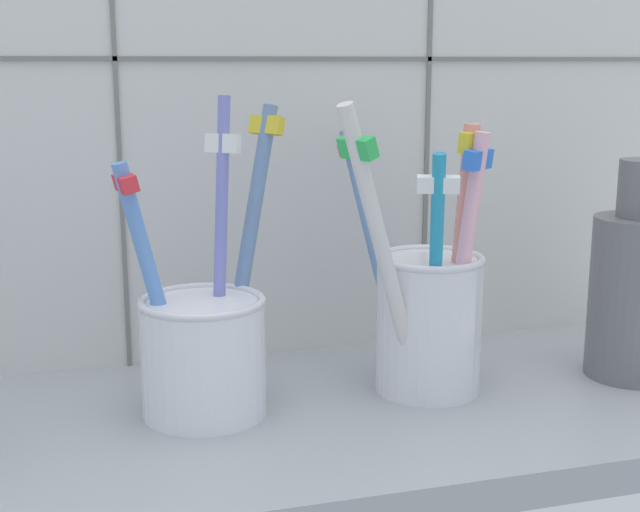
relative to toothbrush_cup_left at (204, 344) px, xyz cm
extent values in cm
cube|color=#9EA3A8|center=(6.93, -1.46, -5.19)|extent=(64.00, 22.00, 2.00)
cube|color=silver|center=(6.93, 10.54, 16.31)|extent=(64.00, 2.00, 45.00)
cube|color=gray|center=(-3.73, 9.44, 16.31)|extent=(0.30, 0.20, 45.00)
cube|color=gray|center=(17.60, 9.44, 16.31)|extent=(0.30, 0.20, 45.00)
cube|color=gray|center=(6.93, 9.44, 16.15)|extent=(64.00, 0.20, 0.30)
cylinder|color=white|center=(-0.08, -0.15, -0.80)|extent=(7.19, 7.19, 6.78)
torus|color=silver|center=(-0.08, -0.15, 2.59)|extent=(7.33, 7.33, 0.50)
cylinder|color=#6585B5|center=(3.16, 2.66, 4.78)|extent=(5.14, 4.55, 17.39)
cube|color=yellow|center=(4.77, 4.02, 12.19)|extent=(2.14, 2.29, 1.23)
cylinder|color=#6195E5|center=(-2.70, 0.03, 3.43)|extent=(4.24, 1.49, 14.63)
cube|color=#E5333F|center=(-4.02, -0.17, 9.55)|extent=(1.40, 2.57, 1.05)
cylinder|color=#797DD5|center=(1.26, 1.09, 5.14)|extent=(2.13, 2.43, 17.94)
cube|color=white|center=(1.64, 1.56, 11.39)|extent=(2.06, 1.84, 1.15)
cylinder|color=white|center=(13.95, -0.15, 0.02)|extent=(6.51, 6.51, 8.41)
torus|color=silver|center=(13.95, -0.15, 4.22)|extent=(6.68, 6.68, 0.50)
cylinder|color=#2393C2|center=(13.29, -2.44, 3.61)|extent=(1.93, 3.29, 14.91)
cube|color=white|center=(12.95, -3.27, 9.23)|extent=(2.52, 1.65, 1.03)
cylinder|color=#EE9285|center=(15.26, -1.79, 4.34)|extent=(1.87, 2.34, 16.33)
cube|color=yellow|center=(15.49, -2.22, 11.42)|extent=(2.05, 1.59, 1.24)
cylinder|color=#F7B4C8|center=(15.12, -2.23, 4.15)|extent=(2.42, 2.75, 15.98)
cube|color=blue|center=(15.56, -2.79, 10.51)|extent=(2.43, 2.17, 1.18)
cylinder|color=silver|center=(10.03, -2.69, 5.00)|extent=(6.87, 3.81, 17.88)
cube|color=green|center=(8.05, -3.60, 11.45)|extent=(1.97, 2.57, 1.34)
cylinder|color=#678CC3|center=(12.06, 4.38, 3.87)|extent=(3.87, 6.32, 15.67)
cube|color=#E5333F|center=(11.03, 6.43, 10.39)|extent=(2.15, 1.69, 1.01)
cylinder|color=slate|center=(27.77, -1.84, 1.07)|extent=(5.87, 5.87, 10.51)
camera|label=1|loc=(-6.99, -48.45, 15.95)|focal=49.34mm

